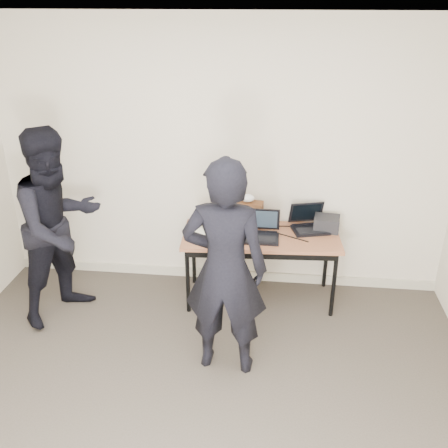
# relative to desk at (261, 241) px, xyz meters

# --- Properties ---
(room) EXTENTS (4.60, 4.60, 2.80)m
(room) POSITION_rel_desk_xyz_m (-0.43, -1.88, 0.69)
(room) COLOR #403931
(room) RESTS_ON ground
(desk) EXTENTS (1.54, 0.74, 0.72)m
(desk) POSITION_rel_desk_xyz_m (0.00, 0.00, 0.00)
(desk) COLOR brown
(desk) RESTS_ON ground
(laptop_beige) EXTENTS (0.34, 0.34, 0.25)m
(laptop_beige) POSITION_rel_desk_xyz_m (-0.51, -0.01, 0.11)
(laptop_beige) COLOR beige
(laptop_beige) RESTS_ON desk
(laptop_center) EXTENTS (0.33, 0.32, 0.26)m
(laptop_center) POSITION_rel_desk_xyz_m (0.00, -0.03, 0.12)
(laptop_center) COLOR black
(laptop_center) RESTS_ON desk
(laptop_right) EXTENTS (0.41, 0.40, 0.25)m
(laptop_right) POSITION_rel_desk_xyz_m (0.46, 0.20, 0.12)
(laptop_right) COLOR black
(laptop_right) RESTS_ON desk
(leather_satchel) EXTENTS (0.38, 0.21, 0.25)m
(leather_satchel) POSITION_rel_desk_xyz_m (-0.18, 0.23, 0.19)
(leather_satchel) COLOR #573016
(leather_satchel) RESTS_ON desk
(tissue) EXTENTS (0.13, 0.10, 0.08)m
(tissue) POSITION_rel_desk_xyz_m (-0.15, 0.23, 0.34)
(tissue) COLOR white
(tissue) RESTS_ON leather_satchel
(equipment_box) EXTENTS (0.27, 0.23, 0.14)m
(equipment_box) POSITION_rel_desk_xyz_m (0.63, 0.19, 0.13)
(equipment_box) COLOR black
(equipment_box) RESTS_ON desk
(power_brick) EXTENTS (0.07, 0.05, 0.03)m
(power_brick) POSITION_rel_desk_xyz_m (-0.22, -0.17, 0.07)
(power_brick) COLOR black
(power_brick) RESTS_ON desk
(cables) EXTENTS (1.00, 0.42, 0.01)m
(cables) POSITION_rel_desk_xyz_m (-0.04, -0.00, 0.06)
(cables) COLOR black
(cables) RESTS_ON desk
(person_typist) EXTENTS (0.69, 0.47, 1.82)m
(person_typist) POSITION_rel_desk_xyz_m (-0.24, -1.00, 0.25)
(person_typist) COLOR black
(person_typist) RESTS_ON ground
(person_observer) EXTENTS (1.05, 1.12, 1.83)m
(person_observer) POSITION_rel_desk_xyz_m (-1.82, -0.40, 0.25)
(person_observer) COLOR black
(person_observer) RESTS_ON ground
(baseboard) EXTENTS (4.50, 0.03, 0.10)m
(baseboard) POSITION_rel_desk_xyz_m (-0.43, 0.36, -0.61)
(baseboard) COLOR #B7B098
(baseboard) RESTS_ON ground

